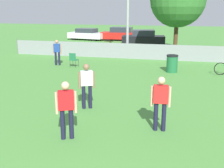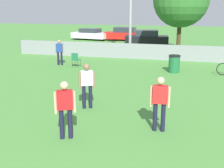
{
  "view_description": "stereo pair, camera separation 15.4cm",
  "coord_description": "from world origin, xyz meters",
  "px_view_note": "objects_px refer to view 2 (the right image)",
  "views": [
    {
      "loc": [
        1.58,
        -1.87,
        3.51
      ],
      "look_at": [
        -0.69,
        7.0,
        1.05
      ],
      "focal_mm": 45.0,
      "sensor_mm": 36.0,
      "label": 1
    },
    {
      "loc": [
        1.72,
        -1.83,
        3.51
      ],
      "look_at": [
        -0.69,
        7.0,
        1.05
      ],
      "focal_mm": 45.0,
      "sensor_mm": 36.0,
      "label": 2
    }
  ],
  "objects_px": {
    "parked_car_red": "(125,34)",
    "parked_car_dark": "(147,38)",
    "player_defender_red": "(65,106)",
    "parked_car_white": "(90,34)",
    "folding_chair_sideline": "(76,59)",
    "spectator_in_blue": "(60,50)",
    "trash_bin": "(174,64)",
    "player_thrower_red": "(160,100)",
    "player_receiver_white": "(87,83)"
  },
  "relations": [
    {
      "from": "trash_bin",
      "to": "parked_car_white",
      "type": "relative_size",
      "value": 0.22
    },
    {
      "from": "spectator_in_blue",
      "to": "trash_bin",
      "type": "distance_m",
      "value": 7.22
    },
    {
      "from": "player_thrower_red",
      "to": "player_defender_red",
      "type": "xyz_separation_m",
      "value": [
        -2.44,
        -1.18,
        0.0
      ]
    },
    {
      "from": "spectator_in_blue",
      "to": "trash_bin",
      "type": "height_order",
      "value": "spectator_in_blue"
    },
    {
      "from": "spectator_in_blue",
      "to": "parked_car_dark",
      "type": "height_order",
      "value": "spectator_in_blue"
    },
    {
      "from": "spectator_in_blue",
      "to": "parked_car_dark",
      "type": "distance_m",
      "value": 12.14
    },
    {
      "from": "folding_chair_sideline",
      "to": "parked_car_white",
      "type": "relative_size",
      "value": 0.2
    },
    {
      "from": "player_defender_red",
      "to": "parked_car_dark",
      "type": "relative_size",
      "value": 0.38
    },
    {
      "from": "parked_car_white",
      "to": "parked_car_dark",
      "type": "bearing_deg",
      "value": -15.7
    },
    {
      "from": "player_thrower_red",
      "to": "parked_car_white",
      "type": "bearing_deg",
      "value": 109.78
    },
    {
      "from": "trash_bin",
      "to": "player_thrower_red",
      "type": "bearing_deg",
      "value": -89.86
    },
    {
      "from": "player_defender_red",
      "to": "trash_bin",
      "type": "distance_m",
      "value": 9.72
    },
    {
      "from": "player_thrower_red",
      "to": "folding_chair_sideline",
      "type": "relative_size",
      "value": 1.84
    },
    {
      "from": "spectator_in_blue",
      "to": "folding_chair_sideline",
      "type": "xyz_separation_m",
      "value": [
        1.25,
        -0.39,
        -0.42
      ]
    },
    {
      "from": "folding_chair_sideline",
      "to": "parked_car_red",
      "type": "height_order",
      "value": "parked_car_red"
    },
    {
      "from": "player_receiver_white",
      "to": "parked_car_red",
      "type": "relative_size",
      "value": 0.36
    },
    {
      "from": "spectator_in_blue",
      "to": "player_thrower_red",
      "type": "bearing_deg",
      "value": 120.02
    },
    {
      "from": "player_receiver_white",
      "to": "player_thrower_red",
      "type": "bearing_deg",
      "value": -50.7
    },
    {
      "from": "player_receiver_white",
      "to": "parked_car_white",
      "type": "height_order",
      "value": "player_receiver_white"
    },
    {
      "from": "player_thrower_red",
      "to": "parked_car_white",
      "type": "height_order",
      "value": "player_thrower_red"
    },
    {
      "from": "player_defender_red",
      "to": "parked_car_dark",
      "type": "xyz_separation_m",
      "value": [
        -0.91,
        21.18,
        -0.26
      ]
    },
    {
      "from": "player_thrower_red",
      "to": "player_receiver_white",
      "type": "distance_m",
      "value": 3.02
    },
    {
      "from": "trash_bin",
      "to": "parked_car_white",
      "type": "distance_m",
      "value": 18.26
    },
    {
      "from": "spectator_in_blue",
      "to": "parked_car_white",
      "type": "distance_m",
      "value": 15.09
    },
    {
      "from": "parked_car_red",
      "to": "player_defender_red",
      "type": "bearing_deg",
      "value": -82.42
    },
    {
      "from": "parked_car_red",
      "to": "parked_car_dark",
      "type": "distance_m",
      "value": 4.81
    },
    {
      "from": "parked_car_white",
      "to": "parked_car_dark",
      "type": "height_order",
      "value": "parked_car_dark"
    },
    {
      "from": "player_receiver_white",
      "to": "player_defender_red",
      "type": "height_order",
      "value": "same"
    },
    {
      "from": "player_thrower_red",
      "to": "parked_car_dark",
      "type": "distance_m",
      "value": 20.29
    },
    {
      "from": "player_thrower_red",
      "to": "folding_chair_sideline",
      "type": "bearing_deg",
      "value": 122.03
    },
    {
      "from": "spectator_in_blue",
      "to": "parked_car_white",
      "type": "height_order",
      "value": "spectator_in_blue"
    },
    {
      "from": "player_defender_red",
      "to": "folding_chair_sideline",
      "type": "bearing_deg",
      "value": 85.71
    },
    {
      "from": "player_defender_red",
      "to": "parked_car_white",
      "type": "distance_m",
      "value": 25.69
    },
    {
      "from": "player_receiver_white",
      "to": "parked_car_white",
      "type": "bearing_deg",
      "value": 84.19
    },
    {
      "from": "trash_bin",
      "to": "parked_car_white",
      "type": "xyz_separation_m",
      "value": [
        -10.38,
        15.03,
        0.16
      ]
    },
    {
      "from": "player_thrower_red",
      "to": "parked_car_white",
      "type": "xyz_separation_m",
      "value": [
        -10.4,
        23.25,
        -0.3
      ]
    },
    {
      "from": "player_defender_red",
      "to": "folding_chair_sideline",
      "type": "distance_m",
      "value": 9.95
    },
    {
      "from": "player_receiver_white",
      "to": "trash_bin",
      "type": "bearing_deg",
      "value": 43.59
    },
    {
      "from": "parked_car_red",
      "to": "player_receiver_white",
      "type": "bearing_deg",
      "value": -82.15
    },
    {
      "from": "player_defender_red",
      "to": "parked_car_red",
      "type": "relative_size",
      "value": 0.36
    },
    {
      "from": "player_thrower_red",
      "to": "spectator_in_blue",
      "type": "bearing_deg",
      "value": 126.02
    },
    {
      "from": "folding_chair_sideline",
      "to": "trash_bin",
      "type": "relative_size",
      "value": 0.91
    },
    {
      "from": "trash_bin",
      "to": "parked_car_red",
      "type": "bearing_deg",
      "value": 112.3
    },
    {
      "from": "parked_car_dark",
      "to": "player_thrower_red",
      "type": "bearing_deg",
      "value": -88.76
    },
    {
      "from": "parked_car_red",
      "to": "parked_car_white",
      "type": "bearing_deg",
      "value": -174.41
    },
    {
      "from": "player_defender_red",
      "to": "parked_car_red",
      "type": "height_order",
      "value": "player_defender_red"
    },
    {
      "from": "parked_car_white",
      "to": "player_defender_red",
      "type": "bearing_deg",
      "value": -62.96
    },
    {
      "from": "player_defender_red",
      "to": "folding_chair_sideline",
      "type": "height_order",
      "value": "player_defender_red"
    },
    {
      "from": "parked_car_white",
      "to": "parked_car_red",
      "type": "distance_m",
      "value": 4.04
    },
    {
      "from": "parked_car_dark",
      "to": "trash_bin",
      "type": "bearing_deg",
      "value": -82.49
    }
  ]
}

